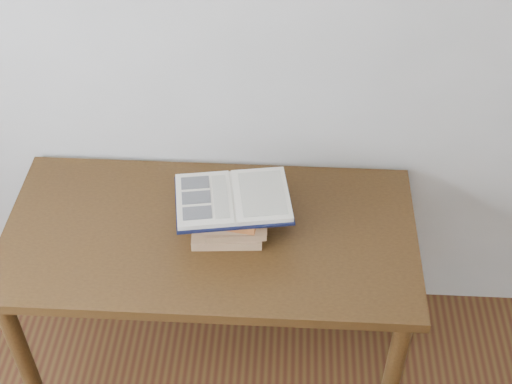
{
  "coord_description": "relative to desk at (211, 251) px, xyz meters",
  "views": [
    {
      "loc": [
        0.18,
        -0.24,
        2.47
      ],
      "look_at": [
        0.09,
        1.38,
        0.93
      ],
      "focal_mm": 50.0,
      "sensor_mm": 36.0,
      "label": 1
    }
  ],
  "objects": [
    {
      "name": "book_stack",
      "position": [
        0.07,
        0.0,
        0.16
      ],
      "size": [
        0.26,
        0.2,
        0.12
      ],
      "color": "#98714E",
      "rests_on": "desk"
    },
    {
      "name": "desk",
      "position": [
        0.0,
        0.0,
        0.0
      ],
      "size": [
        1.38,
        0.69,
        0.74
      ],
      "color": "#422A10",
      "rests_on": "ground"
    },
    {
      "name": "open_book",
      "position": [
        0.08,
        0.02,
        0.24
      ],
      "size": [
        0.41,
        0.31,
        0.03
      ],
      "rotation": [
        0.0,
        0.0,
        0.16
      ],
      "color": "black",
      "rests_on": "book_stack"
    }
  ]
}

